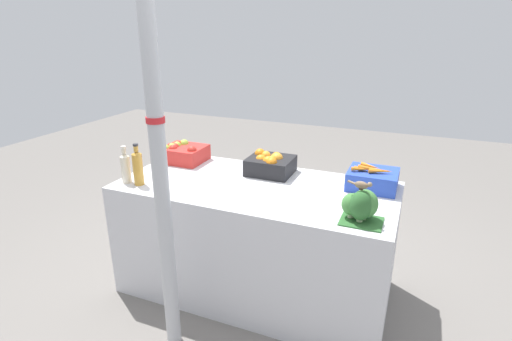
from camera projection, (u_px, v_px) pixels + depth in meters
The scene contains 10 objects.
ground_plane at pixel (256, 287), 2.88m from camera, with size 10.00×10.00×0.00m, color slate.
market_table at pixel (256, 238), 2.75m from camera, with size 1.80×0.85×0.79m, color silver.
support_pole at pixel (157, 144), 1.97m from camera, with size 0.09×0.09×2.45m.
apple_crate at pixel (183, 152), 3.05m from camera, with size 0.31×0.28×0.15m.
orange_crate at pixel (270, 164), 2.79m from camera, with size 0.31×0.28×0.15m.
carrot_crate at pixel (373, 179), 2.54m from camera, with size 0.31×0.28×0.16m.
broccoli_pile at pixel (360, 205), 2.11m from camera, with size 0.22×0.19×0.18m.
juice_bottle_cloudy at pixel (126, 167), 2.62m from camera, with size 0.06×0.06×0.25m.
juice_bottle_amber at pixel (138, 167), 2.58m from camera, with size 0.06×0.06×0.28m.
sparrow_bird at pixel (362, 185), 2.05m from camera, with size 0.14×0.05×0.05m.
Camera 1 is at (0.93, -2.24, 1.77)m, focal length 28.00 mm.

